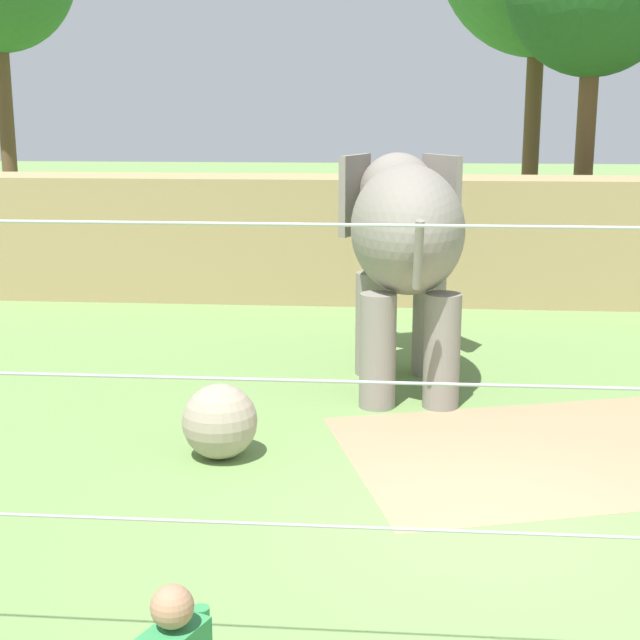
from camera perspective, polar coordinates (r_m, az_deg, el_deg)
The scene contains 6 objects.
ground_plane at distance 9.27m, azimuth 10.06°, elevation -12.58°, with size 120.00×120.00×0.00m, color #6B8E4C.
dirt_patch at distance 11.30m, azimuth 13.46°, elevation -7.94°, with size 4.54×3.45×0.01m, color #937F5B.
embankment_wall at distance 19.49m, azimuth 7.40°, elevation 4.95°, with size 36.00×1.80×2.56m, color tan.
elephant at distance 13.30m, azimuth 5.24°, elevation 5.17°, with size 1.93×4.43×3.28m.
enrichment_ball at distance 10.78m, azimuth -6.19°, elevation -6.22°, with size 0.87×0.87×0.87m, color gray.
cable_fence at distance 5.62m, azimuth 13.69°, elevation -10.65°, with size 10.46×0.19×3.47m.
Camera 1 is at (-0.88, -8.33, 3.97)m, focal length 51.96 mm.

